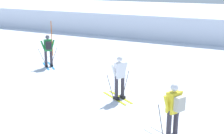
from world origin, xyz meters
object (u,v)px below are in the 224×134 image
at_px(skier_green, 48,49).
at_px(trail_marker_pole, 52,38).
at_px(skier_white, 119,76).
at_px(skier_yellow, 174,110).

xyz_separation_m(skier_green, trail_marker_pole, (-1.45, 2.16, 0.11)).
distance_m(skier_white, skier_green, 5.86).
bearing_deg(skier_green, trail_marker_pole, 123.86).
xyz_separation_m(skier_yellow, skier_white, (-2.72, 2.18, -0.04)).
bearing_deg(skier_yellow, skier_green, 150.24).
relative_size(skier_yellow, skier_green, 1.00).
height_order(skier_yellow, skier_green, same).
distance_m(skier_green, trail_marker_pole, 2.60).
xyz_separation_m(skier_white, skier_green, (-5.33, 2.43, 0.04)).
distance_m(skier_white, trail_marker_pole, 8.19).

